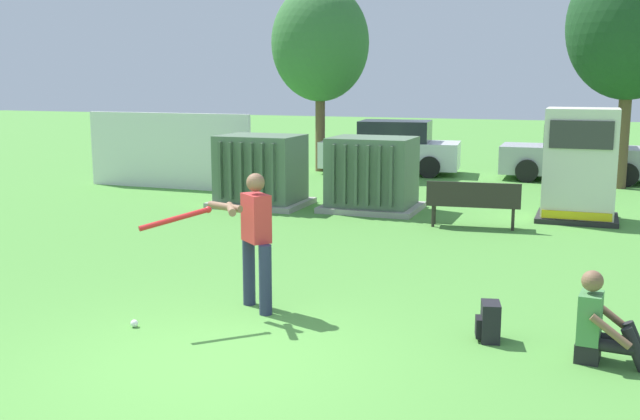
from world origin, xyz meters
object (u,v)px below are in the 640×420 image
(transformer_mid_west, at_px, (372,175))
(backpack, at_px, (489,322))
(batter, at_px, (252,234))
(transformer_west, at_px, (261,171))
(parked_car_left_of_center, at_px, (578,154))
(parked_car_leftmost, at_px, (391,149))
(seated_spectator, at_px, (600,327))
(park_bench, at_px, (473,201))
(sports_ball, at_px, (134,323))
(generator_enclosure, at_px, (580,166))

(transformer_mid_west, height_order, backpack, transformer_mid_west)
(batter, bearing_deg, transformer_west, 114.12)
(transformer_west, relative_size, parked_car_left_of_center, 0.50)
(backpack, xyz_separation_m, parked_car_left_of_center, (0.56, 14.30, 0.54))
(transformer_mid_west, bearing_deg, parked_car_leftmost, 101.27)
(transformer_west, relative_size, seated_spectator, 2.18)
(transformer_west, relative_size, park_bench, 1.15)
(transformer_west, xyz_separation_m, parked_car_left_of_center, (6.72, 7.04, -0.04))
(transformer_mid_west, relative_size, park_bench, 1.15)
(transformer_west, xyz_separation_m, sports_ball, (2.18, -8.25, -0.74))
(park_bench, distance_m, backpack, 6.42)
(transformer_mid_west, relative_size, generator_enclosure, 0.91)
(park_bench, bearing_deg, transformer_west, 169.22)
(seated_spectator, height_order, parked_car_leftmost, parked_car_leftmost)
(generator_enclosure, relative_size, batter, 1.32)
(batter, bearing_deg, sports_ball, -133.38)
(park_bench, relative_size, seated_spectator, 1.90)
(parked_car_leftmost, bearing_deg, sports_ball, -86.55)
(batter, relative_size, parked_car_left_of_center, 0.41)
(batter, bearing_deg, generator_enclosure, 64.74)
(parked_car_leftmost, bearing_deg, transformer_mid_west, -78.73)
(park_bench, height_order, backpack, park_bench)
(batter, bearing_deg, seated_spectator, -4.67)
(generator_enclosure, bearing_deg, sports_ball, -117.92)
(backpack, bearing_deg, parked_car_left_of_center, 87.74)
(transformer_mid_west, bearing_deg, parked_car_left_of_center, 58.44)
(transformer_mid_west, distance_m, generator_enclosure, 4.34)
(generator_enclosure, relative_size, parked_car_leftmost, 0.53)
(backpack, relative_size, parked_car_left_of_center, 0.10)
(sports_ball, relative_size, backpack, 0.20)
(transformer_mid_west, height_order, generator_enclosure, generator_enclosure)
(parked_car_left_of_center, bearing_deg, batter, -103.88)
(transformer_mid_west, relative_size, batter, 1.21)
(generator_enclosure, distance_m, parked_car_leftmost, 8.35)
(generator_enclosure, bearing_deg, parked_car_leftmost, 132.30)
(generator_enclosure, distance_m, batter, 8.61)
(seated_spectator, bearing_deg, park_bench, 109.44)
(transformer_mid_west, distance_m, batter, 7.48)
(transformer_mid_west, distance_m, seated_spectator, 9.12)
(transformer_mid_west, relative_size, seated_spectator, 2.18)
(transformer_mid_west, xyz_separation_m, parked_car_leftmost, (-1.30, 6.51, -0.04))
(seated_spectator, xyz_separation_m, parked_car_leftmost, (-6.03, 14.29, 0.38))
(seated_spectator, xyz_separation_m, backpack, (-1.14, 0.24, -0.16))
(generator_enclosure, relative_size, sports_ball, 25.56)
(batter, distance_m, seated_spectator, 4.15)
(backpack, distance_m, parked_car_leftmost, 14.88)
(transformer_west, relative_size, generator_enclosure, 0.91)
(batter, relative_size, sports_ball, 19.33)
(transformer_west, distance_m, sports_ball, 8.57)
(sports_ball, bearing_deg, parked_car_left_of_center, 73.47)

